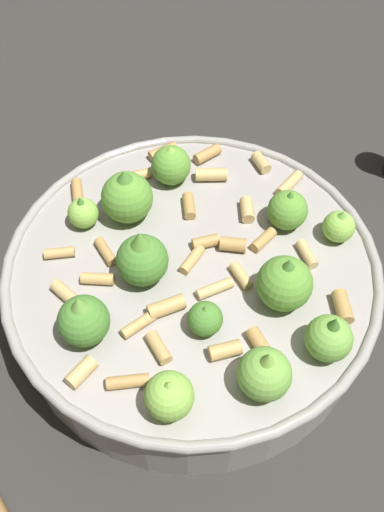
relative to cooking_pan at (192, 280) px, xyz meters
The scene contains 2 objects.
ground_plane 0.04m from the cooking_pan, 108.92° to the right, with size 2.40×2.40×0.00m, color #2D2B28.
cooking_pan is the anchor object (origin of this frame).
Camera 1 is at (0.16, 0.25, 0.46)m, focal length 38.72 mm.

